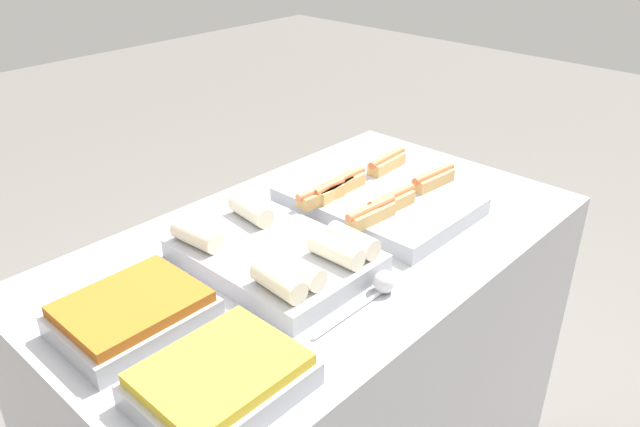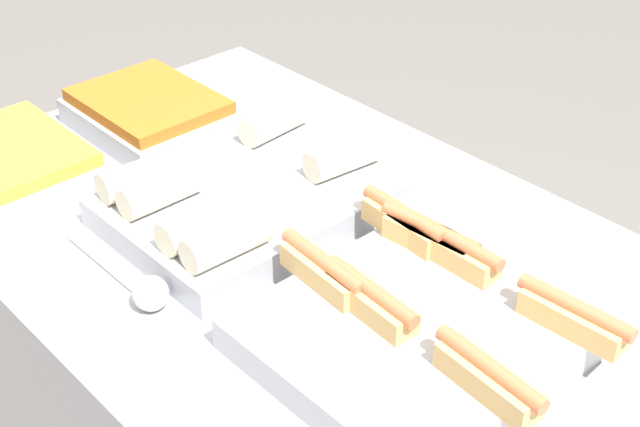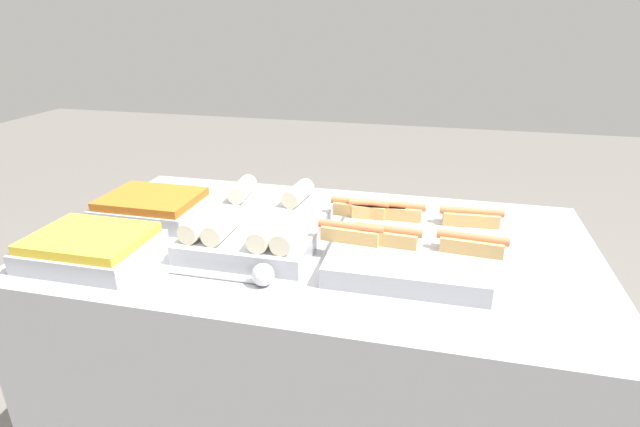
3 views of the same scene
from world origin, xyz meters
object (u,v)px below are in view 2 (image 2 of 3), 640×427
object	(u,v)px
tray_hotdogs	(438,311)
tray_side_front	(11,164)
tray_wraps	(248,197)
tray_side_back	(150,113)
serving_spoon_near	(145,290)

from	to	relation	value
tray_hotdogs	tray_side_front	distance (m)	0.82
tray_wraps	tray_side_back	xyz separation A→B (m)	(-0.37, 0.05, -0.00)
tray_hotdogs	serving_spoon_near	world-z (taller)	tray_hotdogs
serving_spoon_near	tray_hotdogs	bearing A→B (deg)	39.39
tray_side_front	tray_side_back	size ratio (longest dim) A/B	1.00
tray_hotdogs	serving_spoon_near	xyz separation A→B (m)	(-0.33, -0.27, -0.01)
tray_side_front	tray_side_back	xyz separation A→B (m)	(0.00, 0.29, 0.00)
tray_hotdogs	serving_spoon_near	bearing A→B (deg)	-140.61
tray_side_front	tray_side_back	world-z (taller)	same
tray_wraps	serving_spoon_near	xyz separation A→B (m)	(0.08, -0.26, -0.01)
tray_wraps	tray_side_front	distance (m)	0.44
tray_hotdogs	tray_wraps	xyz separation A→B (m)	(-0.41, -0.01, 0.00)
tray_side_front	serving_spoon_near	distance (m)	0.45
tray_wraps	serving_spoon_near	size ratio (longest dim) A/B	1.76
tray_wraps	tray_side_back	size ratio (longest dim) A/B	1.55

